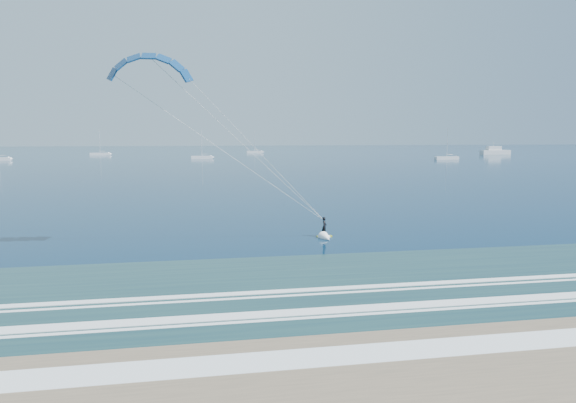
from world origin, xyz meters
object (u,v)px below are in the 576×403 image
(kitesurfer_rig, at_px, (242,143))
(motor_yacht, at_px, (495,151))
(sailboat_2, at_px, (100,154))
(sailboat_4, at_px, (255,152))
(sailboat_5, at_px, (447,158))
(sailboat_3, at_px, (202,157))

(kitesurfer_rig, bearing_deg, motor_yacht, 52.87)
(sailboat_2, distance_m, sailboat_4, 78.61)
(sailboat_2, distance_m, sailboat_5, 160.63)
(kitesurfer_rig, xyz_separation_m, sailboat_4, (27.49, 231.09, -8.47))
(sailboat_3, bearing_deg, sailboat_2, 136.61)
(kitesurfer_rig, height_order, sailboat_2, kitesurfer_rig)
(motor_yacht, xyz_separation_m, sailboat_3, (-146.81, -22.14, -0.95))
(kitesurfer_rig, distance_m, sailboat_2, 221.03)
(motor_yacht, bearing_deg, sailboat_5, -137.57)
(sailboat_2, height_order, sailboat_5, sailboat_5)
(sailboat_2, relative_size, sailboat_4, 1.05)
(sailboat_3, relative_size, sailboat_4, 1.02)
(kitesurfer_rig, xyz_separation_m, sailboat_3, (-1.48, 169.83, -8.47))
(motor_yacht, height_order, sailboat_5, sailboat_5)
(motor_yacht, distance_m, sailboat_5, 67.20)
(sailboat_4, relative_size, sailboat_5, 0.92)
(kitesurfer_rig, height_order, sailboat_4, kitesurfer_rig)
(sailboat_3, bearing_deg, sailboat_5, -13.42)
(sailboat_4, xyz_separation_m, sailboat_5, (68.25, -84.45, 0.01))
(motor_yacht, xyz_separation_m, sailboat_4, (-117.85, 39.11, -0.96))
(sailboat_2, bearing_deg, sailboat_5, -25.28)
(kitesurfer_rig, distance_m, motor_yacht, 240.90)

